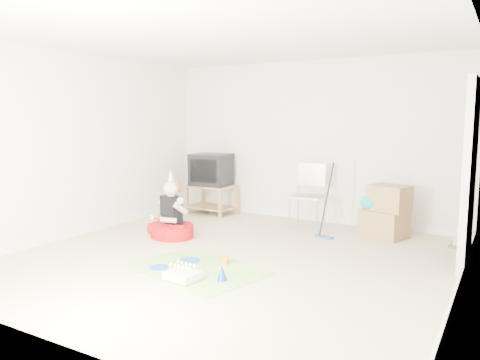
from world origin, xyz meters
The scene contains 16 objects.
ground centered at (0.00, 0.00, 0.00)m, with size 5.00×5.00×0.00m, color beige.
doorway_recess centered at (2.48, 1.20, 1.02)m, with size 0.02×0.90×2.05m, color black.
tv_stand centered at (-1.67, 2.09, 0.30)m, with size 0.86×0.59×0.51m.
crt_tv centered at (-1.67, 2.09, 0.78)m, with size 0.64×0.53×0.55m, color black.
folding_chair centered at (0.23, 1.87, 0.50)m, with size 0.50×0.48×1.03m.
cardboard_boxes centered at (1.37, 1.96, 0.36)m, with size 0.71×0.61×0.75m.
floor_mop centered at (0.65, 1.47, 0.26)m, with size 0.27×0.35×1.05m.
book_pile centered at (2.35, 1.91, 0.04)m, with size 0.23×0.28×0.09m.
seated_woman centered at (-1.24, 0.44, 0.21)m, with size 0.82×0.82×0.97m.
party_mat centered at (-0.10, -0.56, 0.00)m, with size 1.47×1.07×0.01m, color #F233A3.
birthday_cake centered at (-0.02, -0.93, 0.05)m, with size 0.36×0.30×0.15m.
blue_plate_near centered at (-0.35, -0.36, 0.01)m, with size 0.25×0.25×0.01m, color blue.
blue_plate_far centered at (-0.50, -0.74, 0.01)m, with size 0.21×0.21×0.01m, color blue.
orange_cup_near centered at (0.08, -0.24, 0.05)m, with size 0.08×0.08×0.09m, color orange.
orange_cup_far centered at (-0.19, -0.98, 0.05)m, with size 0.07×0.07×0.08m, color orange.
blue_party_hat centered at (0.34, -0.73, 0.09)m, with size 0.11×0.11×0.16m, color #1842A8.
Camera 1 is at (2.85, -4.68, 1.68)m, focal length 35.00 mm.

